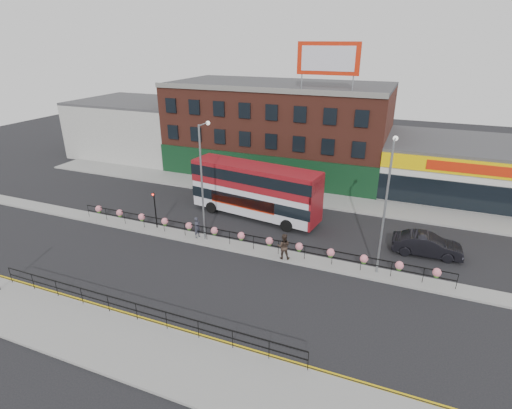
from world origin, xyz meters
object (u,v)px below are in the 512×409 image
at_px(double_decker_bus, 255,186).
at_px(pedestrian_a, 197,227).
at_px(pedestrian_b, 284,246).
at_px(lamp_column_west, 203,173).
at_px(lamp_column_east, 387,197).
at_px(car, 427,245).

height_order(double_decker_bus, pedestrian_a, double_decker_bus).
height_order(pedestrian_a, pedestrian_b, pedestrian_b).
distance_m(pedestrian_a, lamp_column_west, 4.61).
xyz_separation_m(pedestrian_a, pedestrian_b, (7.44, -0.58, 0.11)).
xyz_separation_m(pedestrian_b, lamp_column_west, (-6.79, 0.81, 4.45)).
height_order(lamp_column_west, lamp_column_east, lamp_column_east).
height_order(double_decker_bus, pedestrian_b, double_decker_bus).
xyz_separation_m(pedestrian_a, lamp_column_west, (0.65, 0.22, 4.56)).
relative_size(car, lamp_column_west, 0.55).
height_order(pedestrian_a, lamp_column_east, lamp_column_east).
bearing_deg(pedestrian_b, double_decker_bus, -68.05).
bearing_deg(pedestrian_b, pedestrian_a, -19.44).
bearing_deg(lamp_column_east, pedestrian_b, -172.28).
relative_size(pedestrian_a, lamp_column_west, 0.19).
relative_size(double_decker_bus, lamp_column_east, 1.33).
bearing_deg(lamp_column_west, car, 13.52).
bearing_deg(lamp_column_east, pedestrian_a, -178.77).
bearing_deg(lamp_column_west, pedestrian_a, -161.10).
distance_m(car, pedestrian_b, 10.74).
distance_m(car, lamp_column_east, 6.88).
relative_size(lamp_column_west, lamp_column_east, 1.00).
bearing_deg(double_decker_bus, lamp_column_west, -109.60).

